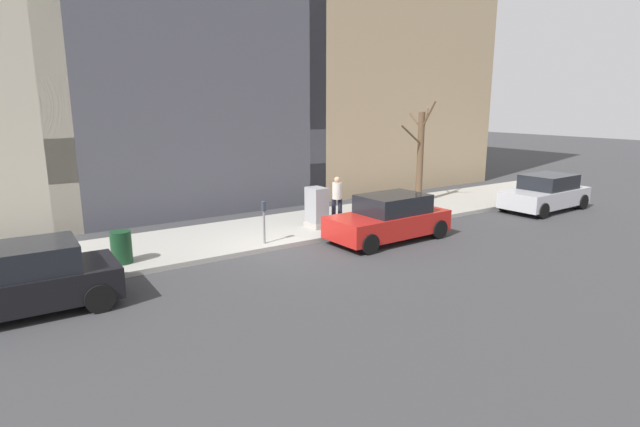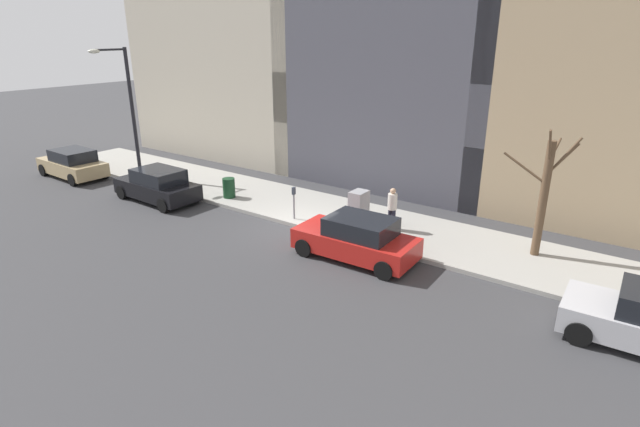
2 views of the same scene
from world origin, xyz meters
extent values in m
plane|color=#38383A|center=(0.00, 0.00, 0.00)|extent=(120.00, 120.00, 0.00)
cube|color=#9E9B93|center=(2.00, 0.00, 0.07)|extent=(4.00, 36.00, 0.15)
cube|color=#B7B7BC|center=(-1.15, -12.11, 0.57)|extent=(1.95, 4.26, 0.70)
cube|color=black|center=(-1.15, -12.31, 1.22)|extent=(1.68, 2.26, 0.60)
cylinder|color=black|center=(-2.06, -10.59, 0.32)|extent=(0.24, 0.65, 0.64)
cylinder|color=black|center=(-0.36, -10.53, 0.32)|extent=(0.24, 0.65, 0.64)
cylinder|color=black|center=(-1.95, -13.69, 0.32)|extent=(0.24, 0.65, 0.64)
cylinder|color=black|center=(-0.25, -13.63, 0.32)|extent=(0.24, 0.65, 0.64)
cube|color=red|center=(-1.02, -3.39, 0.57)|extent=(1.93, 4.25, 0.70)
cube|color=black|center=(-1.01, -3.59, 1.22)|extent=(1.67, 2.25, 0.60)
cylinder|color=black|center=(-1.91, -1.87, 0.32)|extent=(0.24, 0.65, 0.64)
cylinder|color=black|center=(-0.21, -1.82, 0.32)|extent=(0.24, 0.65, 0.64)
cylinder|color=black|center=(-1.82, -4.97, 0.32)|extent=(0.24, 0.65, 0.64)
cylinder|color=black|center=(-0.12, -4.92, 0.32)|extent=(0.24, 0.65, 0.64)
cube|color=black|center=(-1.05, 7.29, 0.57)|extent=(1.88, 4.24, 0.70)
cube|color=black|center=(-1.06, 7.09, 1.22)|extent=(1.64, 2.23, 0.60)
cylinder|color=black|center=(-1.93, 5.75, 0.32)|extent=(0.23, 0.64, 0.64)
cylinder|color=black|center=(-0.24, 5.72, 0.32)|extent=(0.23, 0.64, 0.64)
cylinder|color=slate|center=(0.45, 0.45, 0.68)|extent=(0.07, 0.07, 1.05)
cube|color=#2D333D|center=(0.45, 0.45, 1.35)|extent=(0.14, 0.10, 0.30)
cube|color=#A8A399|center=(1.30, -2.09, 0.24)|extent=(0.83, 0.61, 0.18)
cube|color=#939399|center=(1.30, -2.09, 0.96)|extent=(0.75, 0.55, 1.25)
cylinder|color=brown|center=(2.60, -8.41, 2.13)|extent=(0.28, 0.28, 3.96)
cylinder|color=brown|center=(2.24, -8.43, 3.97)|extent=(0.79, 0.11, 1.23)
cylinder|color=brown|center=(2.81, -8.80, 3.61)|extent=(0.47, 0.84, 1.30)
cylinder|color=brown|center=(3.02, -8.45, 3.73)|extent=(0.89, 0.17, 0.71)
cylinder|color=brown|center=(2.46, -7.72, 3.14)|extent=(0.27, 1.43, 0.96)
cylinder|color=brown|center=(2.80, -8.77, 3.52)|extent=(0.45, 0.80, 1.10)
cylinder|color=#14381E|center=(0.90, 4.64, 0.60)|extent=(0.56, 0.56, 0.90)
cylinder|color=#1E1E2D|center=(1.70, -3.41, 0.56)|extent=(0.16, 0.16, 0.82)
cylinder|color=#1E1E2D|center=(1.82, -3.20, 0.56)|extent=(0.16, 0.16, 0.82)
cylinder|color=silver|center=(1.76, -3.31, 1.28)|extent=(0.36, 0.36, 0.62)
sphere|color=tan|center=(1.76, -3.31, 1.70)|extent=(0.22, 0.22, 0.22)
cube|color=#4C4C56|center=(11.10, 0.21, 9.01)|extent=(11.20, 11.20, 18.01)
camera|label=1|loc=(-13.10, 7.46, 4.48)|focal=28.00mm
camera|label=2|loc=(-14.41, -11.57, 7.39)|focal=28.00mm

